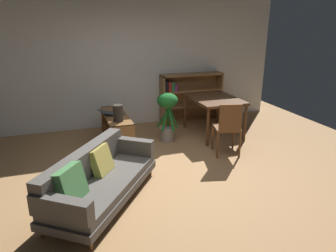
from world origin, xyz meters
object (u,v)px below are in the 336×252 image
dining_table (214,101)px  fabric_couch (98,178)px  potted_floor_plant (167,111)px  open_laptop (113,113)px  desk_speaker (118,113)px  media_console (117,130)px  dining_chair_near (228,126)px  bookshelf (188,97)px

dining_table → fabric_couch: bearing=-144.1°
potted_floor_plant → dining_table: size_ratio=0.77×
open_laptop → dining_table: (2.02, -0.11, 0.08)m
desk_speaker → media_console: bearing=86.4°
dining_chair_near → bookshelf: bookshelf is taller
fabric_couch → desk_speaker: bearing=70.0°
media_console → potted_floor_plant: size_ratio=1.43×
desk_speaker → dining_chair_near: bearing=-21.5°
open_laptop → dining_chair_near: bearing=-33.3°
dining_table → bookshelf: bookshelf is taller
fabric_couch → open_laptop: 2.04m
dining_chair_near → open_laptop: bearing=146.7°
media_console → open_laptop: (-0.05, 0.09, 0.33)m
dining_table → bookshelf: bearing=98.5°
desk_speaker → potted_floor_plant: bearing=16.1°
fabric_couch → dining_table: dining_table is taller
open_laptop → bookshelf: 2.08m
potted_floor_plant → dining_chair_near: 1.24m
media_console → open_laptop: open_laptop is taller
media_console → desk_speaker: desk_speaker is taller
desk_speaker → potted_floor_plant: 1.04m
desk_speaker → dining_table: desk_speaker is taller
desk_speaker → open_laptop: bearing=92.7°
bookshelf → potted_floor_plant: bearing=-127.8°
open_laptop → bookshelf: size_ratio=0.34×
media_console → dining_chair_near: size_ratio=1.44×
desk_speaker → potted_floor_plant: size_ratio=0.31×
media_console → dining_table: 2.02m
media_console → bookshelf: bearing=28.9°
media_console → potted_floor_plant: (0.96, -0.10, 0.32)m
media_console → open_laptop: size_ratio=2.76×
media_console → open_laptop: 0.34m
potted_floor_plant → dining_table: bearing=4.3°
media_console → dining_table: size_ratio=1.10×
fabric_couch → dining_table: bearing=35.9°
potted_floor_plant → dining_table: (1.01, 0.08, 0.09)m
media_console → potted_floor_plant: 1.02m
fabric_couch → dining_chair_near: dining_chair_near is taller
fabric_couch → potted_floor_plant: size_ratio=2.04×
open_laptop → potted_floor_plant: bearing=-10.6°
potted_floor_plant → dining_table: 1.02m
dining_chair_near → bookshelf: 2.09m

